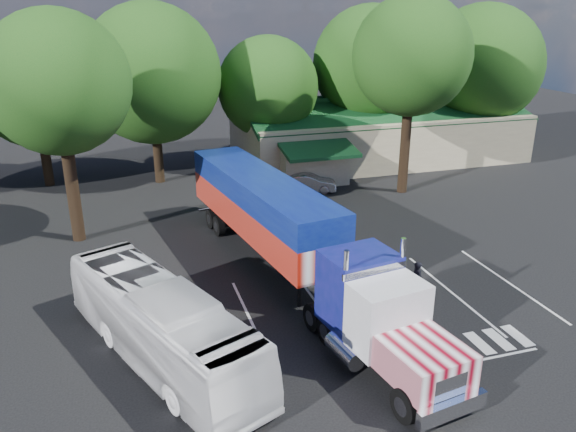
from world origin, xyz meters
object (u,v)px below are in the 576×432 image
object	(u,v)px
woman	(417,280)
tour_bus	(161,324)
bicycle	(310,240)
silver_sedan	(308,183)
semi_truck	(285,228)

from	to	relation	value
woman	tour_bus	xyz separation A→B (m)	(-11.50, -1.40, 0.63)
bicycle	silver_sedan	world-z (taller)	silver_sedan
semi_truck	tour_bus	xyz separation A→B (m)	(-6.45, -5.34, -1.04)
tour_bus	silver_sedan	world-z (taller)	tour_bus
silver_sedan	bicycle	bearing A→B (deg)	-179.41
woman	bicycle	xyz separation A→B (m)	(-2.70, 7.00, -0.47)
woman	bicycle	world-z (taller)	woman
semi_truck	silver_sedan	bearing A→B (deg)	57.02
tour_bus	silver_sedan	xyz separation A→B (m)	(12.00, 17.90, -0.89)
woman	silver_sedan	bearing A→B (deg)	-2.07
bicycle	tour_bus	world-z (taller)	tour_bus
woman	silver_sedan	distance (m)	16.51
silver_sedan	woman	bearing A→B (deg)	-162.53
woman	tour_bus	world-z (taller)	tour_bus
tour_bus	woman	bearing A→B (deg)	-15.90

